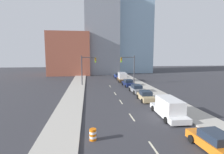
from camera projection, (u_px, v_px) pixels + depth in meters
The scene contains 20 objects.
sidewalk_left at pixel (79, 80), 48.27m from camera, with size 3.39×88.86×0.16m.
sidewalk_right at pixel (130, 79), 50.21m from camera, with size 3.39×88.86×0.16m.
lane_stripe_at_7m at pixel (155, 149), 12.78m from camera, with size 0.16×2.40×0.01m, color beige.
lane_stripe_at_14m at pixel (132, 117), 19.39m from camera, with size 0.16×2.40×0.01m, color beige.
lane_stripe_at_21m at pixel (121, 102), 25.76m from camera, with size 0.16×2.40×0.01m, color beige.
lane_stripe_at_26m at pixel (115, 94), 31.30m from camera, with size 0.16×2.40×0.01m, color beige.
lane_stripe_at_34m at pixel (110, 86), 38.66m from camera, with size 0.16×2.40×0.01m, color beige.
building_brick_left at pixel (70, 54), 63.79m from camera, with size 14.00×16.00×14.54m.
building_office_center at pixel (101, 33), 68.26m from camera, with size 12.00×20.00×30.54m.
building_glass_right at pixel (131, 26), 73.51m from camera, with size 13.00×20.00×37.71m.
traffic_signal_left at pixel (86, 67), 39.44m from camera, with size 3.39×0.35×6.77m.
traffic_signal_right at pixel (131, 66), 40.84m from camera, with size 3.39×0.35×6.77m.
traffic_barrel at pixel (93, 135), 14.12m from camera, with size 0.56×0.56×0.95m.
sedan_orange at pixel (215, 143), 12.50m from camera, with size 2.26×4.55×1.39m.
box_truck_white at pixel (169, 108), 19.47m from camera, with size 2.54×6.43×2.12m.
sedan_tan at pixel (146, 96), 26.46m from camera, with size 2.20×4.30×1.49m.
sedan_gray at pixel (137, 89), 32.20m from camera, with size 2.17×4.75×1.42m.
sedan_navy at pixel (128, 83), 38.79m from camera, with size 2.22×4.81×1.47m.
box_truck_brown at pixel (122, 77), 45.81m from camera, with size 2.60×6.40×2.29m.
sedan_blue at pixel (118, 76), 52.93m from camera, with size 2.08×4.84×1.43m.
Camera 1 is at (-4.72, -4.15, 6.86)m, focal length 28.00 mm.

